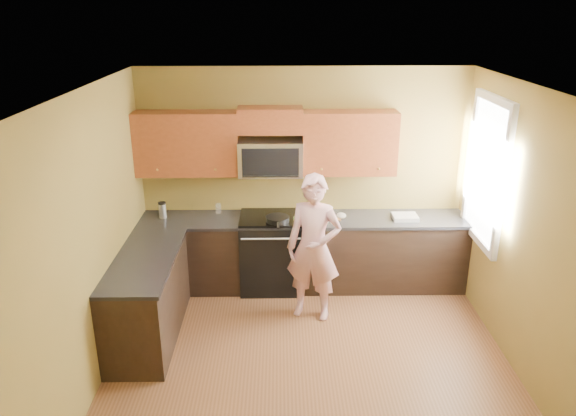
{
  "coord_description": "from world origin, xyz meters",
  "views": [
    {
      "loc": [
        -0.29,
        -4.48,
        3.37
      ],
      "look_at": [
        -0.2,
        1.3,
        1.2
      ],
      "focal_mm": 33.9,
      "sensor_mm": 36.0,
      "label": 1
    }
  ],
  "objects_px": {
    "stove": "(272,252)",
    "microwave": "(271,174)",
    "butter_tub": "(298,223)",
    "travel_mug": "(163,218)",
    "woman": "(314,248)",
    "frying_pan": "(278,221)"
  },
  "relations": [
    {
      "from": "stove",
      "to": "butter_tub",
      "type": "height_order",
      "value": "butter_tub"
    },
    {
      "from": "stove",
      "to": "microwave",
      "type": "distance_m",
      "value": 0.98
    },
    {
      "from": "butter_tub",
      "to": "microwave",
      "type": "bearing_deg",
      "value": 142.4
    },
    {
      "from": "stove",
      "to": "frying_pan",
      "type": "xyz_separation_m",
      "value": [
        0.08,
        -0.16,
        0.47
      ]
    },
    {
      "from": "stove",
      "to": "woman",
      "type": "xyz_separation_m",
      "value": [
        0.48,
        -0.69,
        0.37
      ]
    },
    {
      "from": "microwave",
      "to": "travel_mug",
      "type": "distance_m",
      "value": 1.43
    },
    {
      "from": "microwave",
      "to": "butter_tub",
      "type": "height_order",
      "value": "microwave"
    },
    {
      "from": "woman",
      "to": "stove",
      "type": "bearing_deg",
      "value": 141.6
    },
    {
      "from": "microwave",
      "to": "butter_tub",
      "type": "xyz_separation_m",
      "value": [
        0.33,
        -0.25,
        -0.53
      ]
    },
    {
      "from": "woman",
      "to": "butter_tub",
      "type": "distance_m",
      "value": 0.59
    },
    {
      "from": "woman",
      "to": "travel_mug",
      "type": "height_order",
      "value": "woman"
    },
    {
      "from": "stove",
      "to": "frying_pan",
      "type": "relative_size",
      "value": 1.94
    },
    {
      "from": "woman",
      "to": "frying_pan",
      "type": "xyz_separation_m",
      "value": [
        -0.4,
        0.53,
        0.11
      ]
    },
    {
      "from": "microwave",
      "to": "frying_pan",
      "type": "distance_m",
      "value": 0.58
    },
    {
      "from": "microwave",
      "to": "woman",
      "type": "relative_size",
      "value": 0.45
    },
    {
      "from": "microwave",
      "to": "frying_pan",
      "type": "relative_size",
      "value": 1.55
    },
    {
      "from": "stove",
      "to": "microwave",
      "type": "bearing_deg",
      "value": 90.0
    },
    {
      "from": "stove",
      "to": "travel_mug",
      "type": "height_order",
      "value": "travel_mug"
    },
    {
      "from": "stove",
      "to": "microwave",
      "type": "xyz_separation_m",
      "value": [
        0.0,
        0.12,
        0.97
      ]
    },
    {
      "from": "travel_mug",
      "to": "woman",
      "type": "bearing_deg",
      "value": -22.42
    },
    {
      "from": "microwave",
      "to": "woman",
      "type": "height_order",
      "value": "woman"
    },
    {
      "from": "microwave",
      "to": "travel_mug",
      "type": "bearing_deg",
      "value": -177.16
    }
  ]
}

